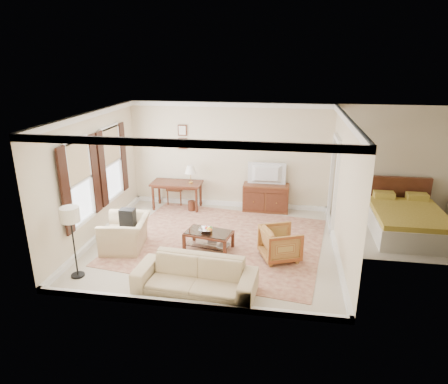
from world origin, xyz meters
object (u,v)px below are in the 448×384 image
(coffee_table, at_px, (209,236))
(club_armchair, at_px, (125,228))
(tv, at_px, (267,167))
(sofa, at_px, (195,271))
(writing_desk, at_px, (177,186))
(striped_armchair, at_px, (280,242))
(sideboard, at_px, (266,198))

(coffee_table, bearing_deg, club_armchair, -173.05)
(tv, distance_m, sofa, 4.40)
(coffee_table, height_order, club_armchair, club_armchair)
(club_armchair, xyz_separation_m, sofa, (1.91, -1.48, -0.06))
(writing_desk, relative_size, tv, 1.42)
(striped_armchair, bearing_deg, sofa, 114.26)
(tv, bearing_deg, sideboard, -90.00)
(tv, distance_m, coffee_table, 2.88)
(sideboard, bearing_deg, tv, -90.00)
(sideboard, distance_m, sofa, 4.34)
(writing_desk, bearing_deg, coffee_table, -59.92)
(writing_desk, height_order, tv, tv)
(tv, xyz_separation_m, sofa, (-0.99, -4.20, -0.82))
(striped_armchair, bearing_deg, writing_desk, 27.23)
(writing_desk, bearing_deg, striped_armchair, -40.94)
(striped_armchair, xyz_separation_m, sofa, (-1.46, -1.52, 0.04))
(tv, relative_size, sofa, 0.45)
(coffee_table, relative_size, club_armchair, 1.00)
(sideboard, height_order, coffee_table, sideboard)
(striped_armchair, height_order, sofa, sofa)
(coffee_table, bearing_deg, striped_armchair, -6.70)
(sideboard, relative_size, striped_armchair, 1.61)
(writing_desk, height_order, club_armchair, club_armchair)
(coffee_table, distance_m, striped_armchair, 1.57)
(tv, bearing_deg, sofa, 76.70)
(sofa, bearing_deg, sideboard, 81.41)
(club_armchair, height_order, sofa, club_armchair)
(striped_armchair, relative_size, sofa, 0.35)
(tv, height_order, sofa, tv)
(sofa, bearing_deg, striped_armchair, 50.74)
(sideboard, distance_m, coffee_table, 2.75)
(tv, distance_m, striped_armchair, 2.86)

